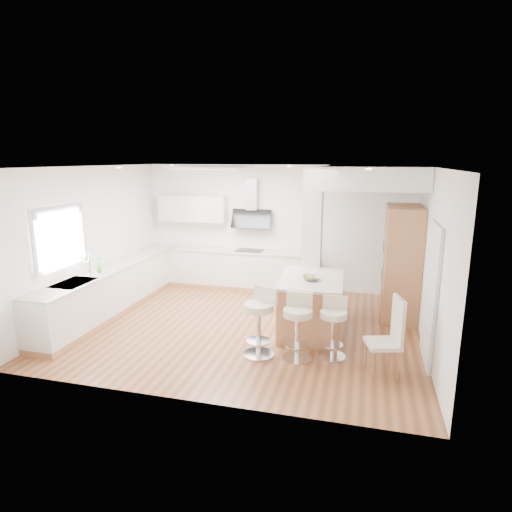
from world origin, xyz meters
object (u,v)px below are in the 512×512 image
(bar_stool_c, at_px, (333,324))
(bar_stool_b, at_px, (298,323))
(bar_stool_a, at_px, (259,318))
(dining_chair, at_px, (390,334))
(peninsula, at_px, (311,304))

(bar_stool_c, bearing_deg, bar_stool_b, -157.86)
(bar_stool_a, height_order, dining_chair, dining_chair)
(peninsula, height_order, bar_stool_a, bar_stool_a)
(peninsula, xyz_separation_m, bar_stool_b, (-0.05, -1.11, 0.08))
(dining_chair, bearing_deg, bar_stool_a, 160.08)
(bar_stool_a, bearing_deg, peninsula, 83.87)
(bar_stool_b, relative_size, dining_chair, 0.90)
(bar_stool_b, bearing_deg, peninsula, 86.54)
(dining_chair, bearing_deg, bar_stool_b, 157.63)
(peninsula, bearing_deg, bar_stool_c, -66.43)
(bar_stool_b, relative_size, bar_stool_c, 1.08)
(peninsula, height_order, bar_stool_b, peninsula)
(bar_stool_b, xyz_separation_m, bar_stool_c, (0.50, 0.19, -0.04))
(bar_stool_c, distance_m, dining_chair, 0.87)
(bar_stool_c, xyz_separation_m, dining_chair, (0.80, -0.33, 0.07))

